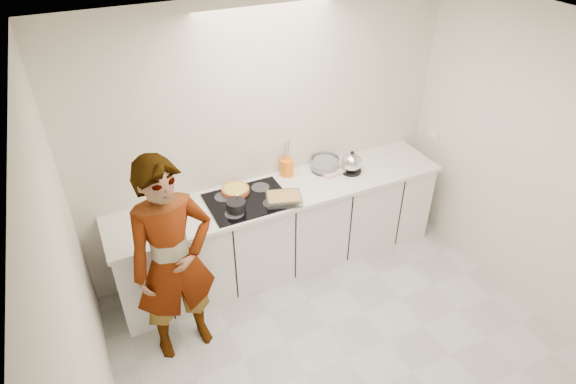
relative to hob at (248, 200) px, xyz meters
name	(u,v)px	position (x,y,z in m)	size (l,w,h in m)	color
floor	(347,357)	(0.35, -1.26, -0.92)	(3.60, 3.20, 0.00)	silver
ceiling	(381,50)	(0.35, -1.26, 1.68)	(3.60, 3.20, 0.00)	white
wall_back	(267,139)	(0.35, 0.34, 0.38)	(3.60, 0.00, 2.60)	silver
wall_left	(85,327)	(-1.45, -1.26, 0.38)	(0.00, 3.20, 2.60)	silver
wall_right	(544,176)	(2.15, -1.24, 0.38)	(0.02, 3.20, 2.60)	silver
base_cabinets	(283,230)	(0.35, 0.02, -0.48)	(3.20, 0.58, 0.87)	white
countertop	(282,192)	(0.35, 0.02, -0.03)	(3.24, 0.64, 0.04)	white
hob	(248,200)	(0.00, 0.00, 0.00)	(0.72, 0.54, 0.01)	black
tart_dish	(236,190)	(-0.06, 0.17, 0.03)	(0.28, 0.28, 0.04)	#BE532D
saucepan	(236,206)	(-0.15, -0.10, 0.05)	(0.22, 0.22, 0.16)	black
baking_dish	(284,198)	(0.28, -0.16, 0.04)	(0.37, 0.32, 0.06)	silver
mixing_bowl	(325,164)	(0.89, 0.18, 0.05)	(0.35, 0.35, 0.13)	silver
tea_towel	(332,172)	(0.92, 0.09, 0.01)	(0.22, 0.16, 0.04)	white
kettle	(351,163)	(1.10, 0.03, 0.09)	(0.26, 0.26, 0.24)	black
utensil_crock	(287,167)	(0.51, 0.26, 0.08)	(0.13, 0.13, 0.17)	orange
cook	(173,262)	(-0.81, -0.51, -0.01)	(0.66, 0.44, 1.82)	white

